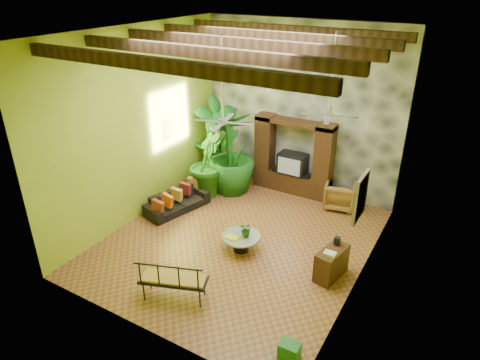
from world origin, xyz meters
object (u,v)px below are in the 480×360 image
Objects in this scene: ceiling_fan_back at (329,106)px; green_bin at (289,351)px; entertainment_center at (293,162)px; tall_plant_a at (218,140)px; ceiling_fan_front at (223,112)px; sofa at (177,201)px; coffee_table at (241,241)px; tall_plant_b at (206,162)px; tall_plant_c at (231,152)px; iron_bench at (171,278)px; wicker_armchair at (340,195)px; side_console at (331,263)px.

ceiling_fan_back is 5.26× the size of green_bin.
entertainment_center is 0.88× the size of tall_plant_a.
ceiling_fan_front is 4.87m from green_bin.
coffee_table is at bearing -92.09° from sofa.
ceiling_fan_back reaches higher than coffee_table.
tall_plant_b is 0.83× the size of tall_plant_c.
green_bin is (4.93, -5.36, -1.21)m from tall_plant_a.
ceiling_fan_back is at bearing 104.12° from green_bin.
green_bin is at bearing -47.38° from tall_plant_a.
tall_plant_c is at bearing 130.28° from green_bin.
green_bin is (2.68, -0.13, -0.39)m from iron_bench.
entertainment_center is at bearing 68.58° from iron_bench.
wicker_armchair is at bearing 61.34° from ceiling_fan_front.
iron_bench is (-1.70, -3.80, -2.86)m from ceiling_fan_back.
sofa is 0.89× the size of tall_plant_b.
entertainment_center is at bearing 34.54° from tall_plant_b.
wicker_armchair is at bearing 52.41° from iron_bench.
ceiling_fan_front is 5.26× the size of green_bin.
iron_bench is at bearing -125.92° from side_console.
sofa is at bearing -111.03° from tall_plant_c.
ceiling_fan_back is at bearing -7.19° from tall_plant_b.
ceiling_fan_back is 0.74× the size of tall_plant_c.
tall_plant_b is (-1.93, 2.07, -2.35)m from ceiling_fan_front.
ceiling_fan_front is at bearing -96.25° from sofa.
entertainment_center is 6.79× the size of green_bin.
ceiling_fan_front is 0.74× the size of tall_plant_c.
wicker_armchair is at bearing 90.30° from ceiling_fan_back.
tall_plant_b is at bearing -145.46° from entertainment_center.
tall_plant_c is (-3.20, 1.02, -2.14)m from ceiling_fan_back.
green_bin is (0.99, -3.93, -3.25)m from ceiling_fan_back.
entertainment_center is 4.21m from side_console.
tall_plant_a is 5.67m from side_console.
sofa is at bearing 147.33° from green_bin.
tall_plant_a is (-2.14, 3.03, -2.03)m from ceiling_fan_front.
iron_bench is 1.67× the size of side_console.
tall_plant_c reaches higher than green_bin.
tall_plant_b is 3.22m from coffee_table.
coffee_table is 2.28m from iron_bench.
iron_bench is at bearing -87.30° from ceiling_fan_front.
iron_bench is (-0.33, -2.24, 0.29)m from coffee_table.
iron_bench reaches higher than side_console.
iron_bench is at bearing -90.96° from entertainment_center.
tall_plant_c is 7.14× the size of green_bin.
ceiling_fan_front is at bearing -138.37° from ceiling_fan_back.
tall_plant_c is at bearing 46.12° from tall_plant_b.
sofa is at bearing 19.91° from wicker_armchair.
tall_plant_c is (-3.19, -0.66, 0.88)m from wicker_armchair.
ceiling_fan_front and ceiling_fan_back have the same top height.
wicker_armchair is 2.36× the size of green_bin.
coffee_table is 2.22m from side_console.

